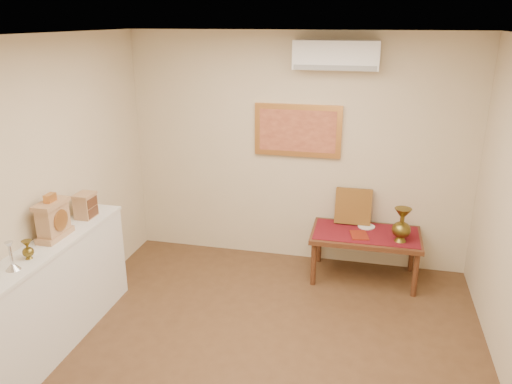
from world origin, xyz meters
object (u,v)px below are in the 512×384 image
(display_ledge, at_px, (53,296))
(mantel_clock, at_px, (53,219))
(brass_urn_tall, at_px, (402,221))
(wooden_chest, at_px, (86,205))
(low_table, at_px, (366,239))

(display_ledge, bearing_deg, mantel_clock, 92.15)
(brass_urn_tall, distance_m, mantel_clock, 3.45)
(brass_urn_tall, bearing_deg, display_ledge, -150.14)
(display_ledge, distance_m, wooden_chest, 0.90)
(display_ledge, height_order, low_table, display_ledge)
(brass_urn_tall, relative_size, wooden_chest, 1.86)
(low_table, bearing_deg, brass_urn_tall, -20.83)
(brass_urn_tall, height_order, display_ledge, brass_urn_tall)
(wooden_chest, relative_size, low_table, 0.20)
(wooden_chest, height_order, low_table, wooden_chest)
(brass_urn_tall, height_order, mantel_clock, mantel_clock)
(display_ledge, xyz_separation_m, mantel_clock, (-0.01, 0.17, 0.66))
(brass_urn_tall, distance_m, wooden_chest, 3.24)
(brass_urn_tall, xyz_separation_m, wooden_chest, (-3.03, -1.08, 0.32))
(display_ledge, xyz_separation_m, wooden_chest, (0.00, 0.66, 0.61))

